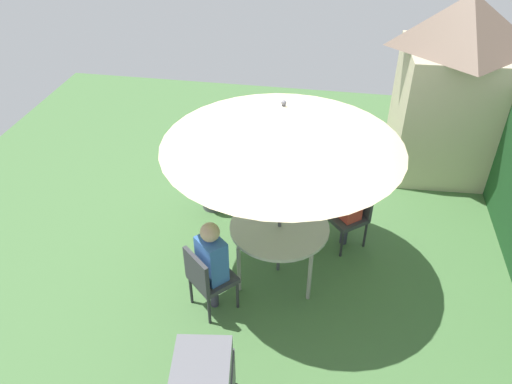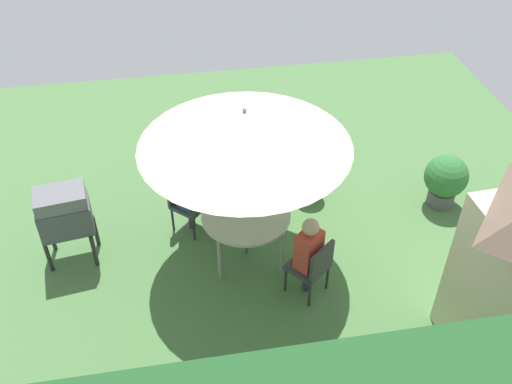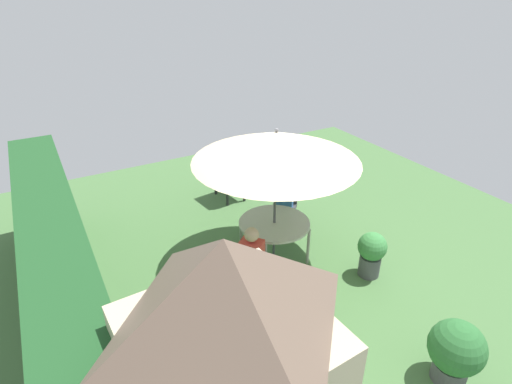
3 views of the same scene
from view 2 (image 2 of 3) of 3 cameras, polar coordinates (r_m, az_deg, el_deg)
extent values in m
plane|color=#47703D|center=(8.52, 0.55, -5.07)|extent=(11.00, 11.00, 0.00)
cylinder|color=#B2ADA3|center=(7.89, -1.00, -2.34)|extent=(1.23, 1.23, 0.04)
cylinder|color=gray|center=(8.51, 1.45, -1.97)|extent=(0.05, 0.05, 0.70)
cylinder|color=gray|center=(8.42, -4.33, -2.62)|extent=(0.05, 0.05, 0.70)
cylinder|color=gray|center=(7.89, 2.62, -6.05)|extent=(0.05, 0.05, 0.70)
cylinder|color=gray|center=(7.80, -3.63, -6.80)|extent=(0.05, 0.05, 0.70)
cylinder|color=#4C4C51|center=(7.59, -1.04, 0.28)|extent=(0.04, 0.04, 2.37)
cone|color=beige|center=(7.03, -1.13, 6.26)|extent=(2.70, 2.70, 0.48)
sphere|color=#4C4C51|center=(6.89, -1.16, 8.15)|extent=(0.06, 0.06, 0.06)
cube|color=#47474C|center=(8.21, -18.44, -2.34)|extent=(0.77, 0.60, 0.45)
cube|color=slate|center=(8.00, -18.91, -0.60)|extent=(0.73, 0.57, 0.20)
cylinder|color=#262628|center=(8.63, -15.65, -3.70)|extent=(0.06, 0.06, 0.55)
cylinder|color=#262628|center=(8.74, -19.66, -4.09)|extent=(0.06, 0.06, 0.55)
cylinder|color=#262628|center=(8.33, -15.78, -5.65)|extent=(0.06, 0.06, 0.55)
cylinder|color=#262628|center=(8.44, -19.94, -6.02)|extent=(0.06, 0.06, 0.55)
cube|color=#38383D|center=(7.60, 5.13, -7.36)|extent=(0.65, 0.65, 0.06)
cube|color=#38383D|center=(7.36, 6.55, -6.92)|extent=(0.39, 0.33, 0.45)
cylinder|color=#2C2C30|center=(7.58, 5.35, -10.07)|extent=(0.04, 0.04, 0.45)
cylinder|color=#2C2C30|center=(7.81, 7.11, -8.35)|extent=(0.04, 0.04, 0.45)
cylinder|color=#2C2C30|center=(7.73, 2.94, -8.64)|extent=(0.04, 0.04, 0.45)
cylinder|color=#2C2C30|center=(7.96, 4.75, -6.99)|extent=(0.04, 0.04, 0.45)
cube|color=#38383D|center=(8.53, -6.54, -1.25)|extent=(0.65, 0.65, 0.06)
cube|color=#38383D|center=(8.50, -7.76, 0.41)|extent=(0.35, 0.37, 0.45)
cylinder|color=#2C2C30|center=(8.89, -6.65, -1.19)|extent=(0.04, 0.04, 0.45)
cylinder|color=#2C2C30|center=(8.67, -8.28, -2.62)|extent=(0.04, 0.04, 0.45)
cylinder|color=#2C2C30|center=(8.69, -4.58, -2.13)|extent=(0.04, 0.04, 0.45)
cylinder|color=#2C2C30|center=(8.47, -6.20, -3.63)|extent=(0.04, 0.04, 0.45)
cylinder|color=#4C4C51|center=(9.29, 5.25, 0.67)|extent=(0.35, 0.35, 0.37)
sphere|color=#3D8442|center=(9.06, 5.39, 2.57)|extent=(0.48, 0.48, 0.48)
cylinder|color=#4C4C51|center=(9.57, 17.88, -0.47)|extent=(0.42, 0.42, 0.26)
sphere|color=#2D6B33|center=(9.32, 18.38, 1.50)|extent=(0.67, 0.67, 0.67)
cube|color=#CC3D33|center=(7.38, 5.27, -5.73)|extent=(0.41, 0.40, 0.55)
sphere|color=tan|center=(7.11, 5.45, -3.49)|extent=(0.22, 0.22, 0.22)
cylinder|color=#383347|center=(7.76, 5.04, -8.42)|extent=(0.10, 0.10, 0.48)
cube|color=#3866B2|center=(8.34, -6.69, 0.34)|extent=(0.41, 0.41, 0.55)
sphere|color=tan|center=(8.09, -6.90, 2.52)|extent=(0.22, 0.22, 0.22)
cylinder|color=#383347|center=(8.67, -6.44, -2.30)|extent=(0.10, 0.10, 0.48)
camera|label=1|loc=(6.71, -47.63, 16.56)|focal=35.37mm
camera|label=3|loc=(6.62, 55.19, 9.40)|focal=28.54mm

